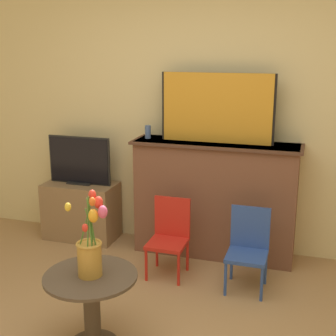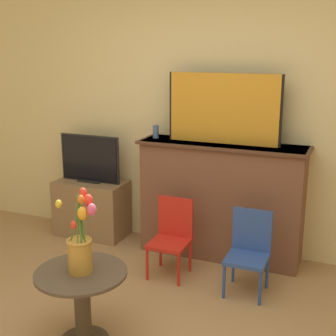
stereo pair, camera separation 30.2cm
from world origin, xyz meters
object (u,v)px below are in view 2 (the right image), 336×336
object	(u,v)px
painting	(224,109)
tv_monitor	(90,159)
vase_tulips	(80,246)
chair_blue	(249,248)
chair_red	(172,234)

from	to	relation	value
painting	tv_monitor	bearing A→B (deg)	-178.75
tv_monitor	vase_tulips	size ratio (longest dim) A/B	1.19
tv_monitor	chair_blue	distance (m)	1.86
chair_blue	painting	bearing A→B (deg)	125.68
painting	chair_blue	bearing A→B (deg)	-54.32
tv_monitor	chair_blue	size ratio (longest dim) A/B	0.99
tv_monitor	chair_red	size ratio (longest dim) A/B	0.99
chair_red	painting	bearing A→B (deg)	61.19
tv_monitor	vase_tulips	bearing A→B (deg)	-60.32
tv_monitor	chair_blue	xyz separation A→B (m)	(1.74, -0.51, -0.44)
painting	vase_tulips	xyz separation A→B (m)	(-0.43, -1.63, -0.68)
chair_red	chair_blue	world-z (taller)	same
chair_blue	vase_tulips	size ratio (longest dim) A/B	1.20
painting	chair_red	world-z (taller)	painting
chair_red	vase_tulips	size ratio (longest dim) A/B	1.20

